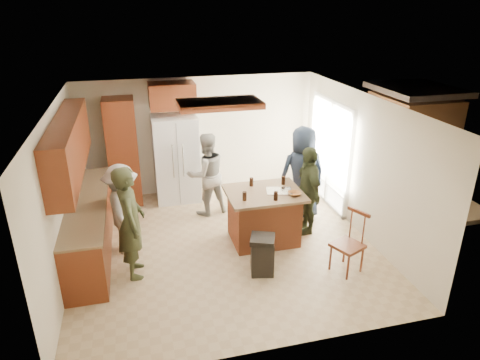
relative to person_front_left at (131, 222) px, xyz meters
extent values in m
plane|color=tan|center=(1.51, 0.46, -0.89)|extent=(5.00, 5.00, 0.00)
plane|color=white|center=(1.51, 0.46, 1.61)|extent=(5.00, 5.00, 0.00)
plane|color=beige|center=(1.51, 2.96, 0.36)|extent=(5.00, 0.00, 5.00)
plane|color=beige|center=(1.51, -2.04, 0.36)|extent=(5.00, 0.00, 5.00)
plane|color=beige|center=(-0.99, 0.46, 0.36)|extent=(0.00, 5.00, 5.00)
plane|color=beige|center=(4.01, 0.46, 0.36)|extent=(0.00, 5.00, 5.00)
cube|color=white|center=(3.99, 1.66, 0.16)|extent=(0.02, 1.60, 2.10)
cube|color=white|center=(3.97, 1.66, 0.16)|extent=(0.08, 1.72, 2.10)
cube|color=maroon|center=(1.51, 0.66, 1.55)|extent=(1.30, 0.70, 0.10)
cube|color=white|center=(1.51, 0.66, 1.49)|extent=(1.10, 0.50, 0.02)
cube|color=olive|center=(5.51, 1.66, -0.94)|extent=(3.00, 3.00, 0.10)
cube|color=#593319|center=(6.21, 2.26, 0.11)|extent=(1.40, 1.60, 2.00)
imported|color=#343A22|center=(0.00, 0.00, 0.00)|extent=(0.48, 0.65, 1.78)
imported|color=#9A9992|center=(1.45, 1.77, -0.06)|extent=(0.89, 0.67, 1.65)
imported|color=#192232|center=(3.18, 1.16, 0.02)|extent=(0.92, 0.62, 1.82)
imported|color=#2F3720|center=(3.07, 0.61, -0.08)|extent=(0.53, 0.97, 1.62)
imported|color=gray|center=(-0.12, 0.72, -0.12)|extent=(0.55, 1.03, 1.54)
cube|color=maroon|center=(-0.69, 0.86, -0.45)|extent=(0.60, 3.00, 0.88)
cube|color=#846B4C|center=(-0.69, 0.86, 0.01)|extent=(0.64, 3.00, 0.04)
cube|color=maroon|center=(-0.81, 0.86, 0.99)|extent=(0.35, 3.00, 0.85)
cube|color=maroon|center=(-0.09, 2.66, 0.21)|extent=(0.60, 0.60, 2.20)
cube|color=maroon|center=(0.96, 2.66, 1.31)|extent=(0.90, 0.60, 0.50)
cube|color=white|center=(0.96, 2.58, 0.01)|extent=(0.90, 0.72, 1.80)
cube|color=gray|center=(0.96, 2.22, 0.01)|extent=(0.01, 0.01, 1.71)
cylinder|color=silver|center=(0.86, 2.19, 0.10)|extent=(0.02, 0.02, 0.70)
cylinder|color=silver|center=(1.06, 2.19, 0.10)|extent=(0.02, 0.02, 0.70)
cube|color=#9E4A28|center=(2.22, 0.48, -0.45)|extent=(1.10, 0.85, 0.88)
cube|color=brown|center=(2.22, 0.48, 0.02)|extent=(1.28, 1.03, 0.05)
cube|color=silver|center=(2.47, 0.43, 0.05)|extent=(0.49, 0.41, 0.02)
imported|color=brown|center=(2.67, 0.23, 0.07)|extent=(0.22, 0.22, 0.05)
cylinder|color=black|center=(1.81, 0.24, 0.12)|extent=(0.07, 0.07, 0.15)
cylinder|color=black|center=(2.08, 0.78, 0.12)|extent=(0.07, 0.07, 0.15)
cylinder|color=black|center=(2.64, 0.71, 0.12)|extent=(0.07, 0.07, 0.15)
cylinder|color=black|center=(2.31, 0.12, 0.12)|extent=(0.07, 0.07, 0.15)
cube|color=black|center=(1.91, -0.47, -0.61)|extent=(0.41, 0.41, 0.55)
cube|color=black|center=(1.91, -0.47, -0.30)|extent=(0.47, 0.47, 0.08)
cube|color=maroon|center=(3.19, -0.74, -0.44)|extent=(0.56, 0.56, 0.05)
cylinder|color=maroon|center=(3.11, -0.97, -0.67)|extent=(0.05, 0.05, 0.44)
cylinder|color=maroon|center=(3.42, -0.83, -0.67)|extent=(0.05, 0.05, 0.44)
cylinder|color=maroon|center=(2.97, -0.66, -0.67)|extent=(0.05, 0.05, 0.44)
cylinder|color=maroon|center=(3.28, -0.52, -0.67)|extent=(0.05, 0.05, 0.44)
cube|color=maroon|center=(3.37, -0.66, 0.08)|extent=(0.20, 0.38, 0.05)
cylinder|color=maroon|center=(3.42, -0.77, -0.17)|extent=(0.03, 0.03, 0.50)
cylinder|color=maroon|center=(3.32, -0.55, -0.17)|extent=(0.03, 0.03, 0.50)
camera|label=1|loc=(0.20, -5.83, 3.04)|focal=32.00mm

